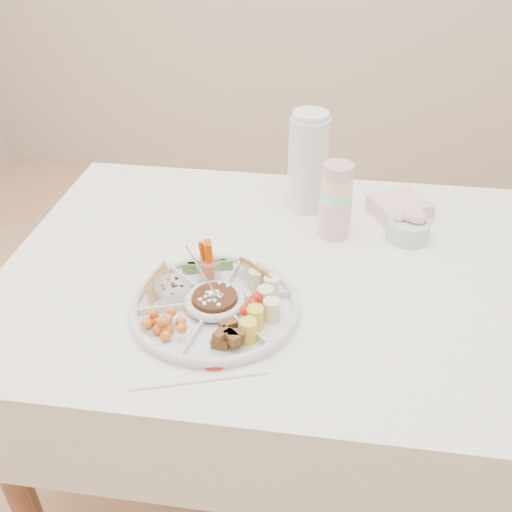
# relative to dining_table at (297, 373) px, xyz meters

# --- Properties ---
(floor) EXTENTS (4.00, 4.00, 0.00)m
(floor) POSITION_rel_dining_table_xyz_m (0.00, 0.00, -0.38)
(floor) COLOR tan
(floor) RESTS_ON ground
(dining_table) EXTENTS (1.52, 1.02, 0.76)m
(dining_table) POSITION_rel_dining_table_xyz_m (0.00, 0.00, 0.00)
(dining_table) COLOR white
(dining_table) RESTS_ON floor
(party_tray) EXTENTS (0.48, 0.48, 0.04)m
(party_tray) POSITION_rel_dining_table_xyz_m (-0.19, -0.19, 0.40)
(party_tray) COLOR silver
(party_tray) RESTS_ON dining_table
(bean_dip) EXTENTS (0.13, 0.13, 0.04)m
(bean_dip) POSITION_rel_dining_table_xyz_m (-0.19, -0.19, 0.41)
(bean_dip) COLOR #4E2F1F
(bean_dip) RESTS_ON party_tray
(tortillas) EXTENTS (0.11, 0.11, 0.05)m
(tortillas) POSITION_rel_dining_table_xyz_m (-0.10, -0.10, 0.42)
(tortillas) COLOR #AC8238
(tortillas) RESTS_ON party_tray
(carrot_cucumber) EXTENTS (0.15, 0.15, 0.11)m
(carrot_cucumber) POSITION_rel_dining_table_xyz_m (-0.23, -0.07, 0.44)
(carrot_cucumber) COLOR #CD4D03
(carrot_cucumber) RESTS_ON party_tray
(pita_raisins) EXTENTS (0.15, 0.15, 0.06)m
(pita_raisins) POSITION_rel_dining_table_xyz_m (-0.32, -0.17, 0.42)
(pita_raisins) COLOR tan
(pita_raisins) RESTS_ON party_tray
(cherries) EXTENTS (0.13, 0.13, 0.04)m
(cherries) POSITION_rel_dining_table_xyz_m (-0.27, -0.29, 0.42)
(cherries) COLOR orange
(cherries) RESTS_ON party_tray
(granola_chunks) EXTENTS (0.12, 0.12, 0.04)m
(granola_chunks) POSITION_rel_dining_table_xyz_m (-0.15, -0.32, 0.42)
(granola_chunks) COLOR #3D2B18
(granola_chunks) RESTS_ON party_tray
(banana_tomato) EXTENTS (0.15, 0.15, 0.10)m
(banana_tomato) POSITION_rel_dining_table_xyz_m (-0.06, -0.22, 0.44)
(banana_tomato) COLOR #D5B355
(banana_tomato) RESTS_ON party_tray
(cup_stack) EXTENTS (0.10, 0.10, 0.24)m
(cup_stack) POSITION_rel_dining_table_xyz_m (0.07, 0.17, 0.50)
(cup_stack) COLOR white
(cup_stack) RESTS_ON dining_table
(thermos) EXTENTS (0.13, 0.13, 0.30)m
(thermos) POSITION_rel_dining_table_xyz_m (-0.02, 0.31, 0.53)
(thermos) COLOR silver
(thermos) RESTS_ON dining_table
(flower_bowl) EXTENTS (0.12, 0.12, 0.09)m
(flower_bowl) POSITION_rel_dining_table_xyz_m (0.27, 0.18, 0.42)
(flower_bowl) COLOR #95C1AE
(flower_bowl) RESTS_ON dining_table
(napkin_stack) EXTENTS (0.19, 0.19, 0.05)m
(napkin_stack) POSITION_rel_dining_table_xyz_m (0.25, 0.30, 0.40)
(napkin_stack) COLOR beige
(napkin_stack) RESTS_ON dining_table
(placemat) EXTENTS (0.29, 0.17, 0.01)m
(placemat) POSITION_rel_dining_table_xyz_m (-0.19, -0.37, 0.38)
(placemat) COLOR silver
(placemat) RESTS_ON dining_table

